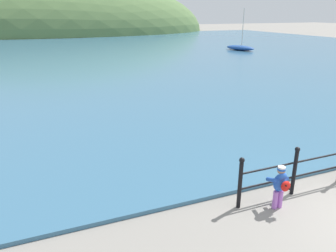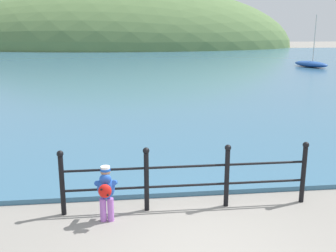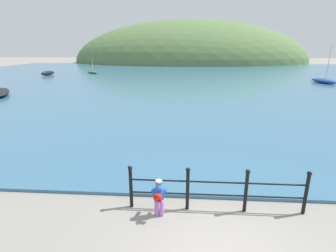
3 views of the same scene
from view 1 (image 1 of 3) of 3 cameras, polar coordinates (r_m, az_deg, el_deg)
water at (r=36.42m, az=-13.08°, el=12.45°), size 80.00×60.00×0.10m
far_hillside at (r=72.60m, az=-18.26°, el=15.16°), size 61.51×33.83×21.97m
iron_railing at (r=8.71m, az=24.83°, el=-6.02°), size 4.61×0.12×1.21m
child_in_coat at (r=7.54m, az=18.96°, el=-9.48°), size 0.39×0.54×1.00m
boat_white_sailboat at (r=37.51m, az=12.45°, el=13.18°), size 2.33×3.69×4.35m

